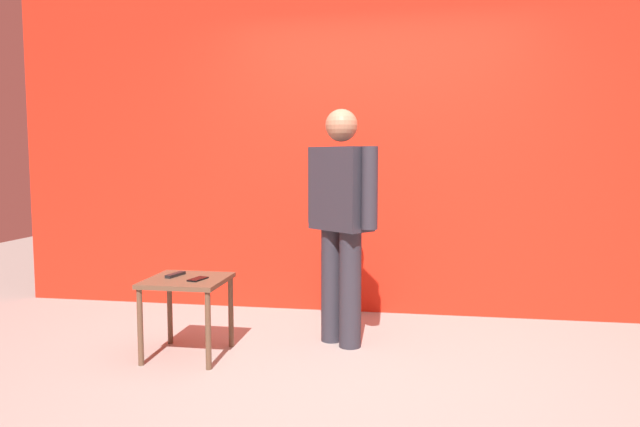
{
  "coord_description": "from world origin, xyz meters",
  "views": [
    {
      "loc": [
        0.33,
        -3.39,
        1.3
      ],
      "look_at": [
        -0.32,
        0.55,
        0.93
      ],
      "focal_mm": 32.97,
      "sensor_mm": 36.0,
      "label": 1
    }
  ],
  "objects_px": {
    "standing_person": "(341,214)",
    "tv_remote": "(175,275)",
    "cell_phone": "(198,279)",
    "side_table": "(187,290)"
  },
  "relations": [
    {
      "from": "standing_person",
      "to": "cell_phone",
      "type": "relative_size",
      "value": 11.36
    },
    {
      "from": "tv_remote",
      "to": "standing_person",
      "type": "bearing_deg",
      "value": 32.82
    },
    {
      "from": "side_table",
      "to": "standing_person",
      "type": "bearing_deg",
      "value": 23.4
    },
    {
      "from": "side_table",
      "to": "cell_phone",
      "type": "distance_m",
      "value": 0.13
    },
    {
      "from": "standing_person",
      "to": "cell_phone",
      "type": "distance_m",
      "value": 1.06
    },
    {
      "from": "standing_person",
      "to": "tv_remote",
      "type": "bearing_deg",
      "value": -160.89
    },
    {
      "from": "side_table",
      "to": "cell_phone",
      "type": "bearing_deg",
      "value": -22.6
    },
    {
      "from": "cell_phone",
      "to": "side_table",
      "type": "bearing_deg",
      "value": 171.68
    },
    {
      "from": "cell_phone",
      "to": "standing_person",
      "type": "bearing_deg",
      "value": 41.79
    },
    {
      "from": "cell_phone",
      "to": "tv_remote",
      "type": "bearing_deg",
      "value": 169.88
    }
  ]
}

